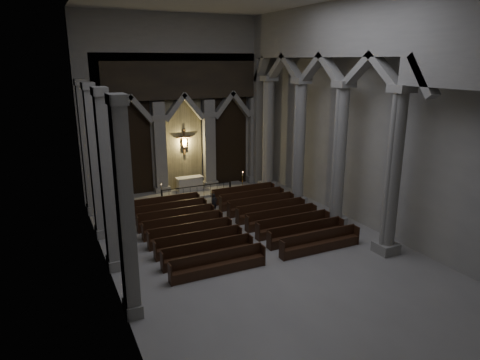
% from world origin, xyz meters
% --- Properties ---
extents(room, '(24.00, 24.10, 12.00)m').
position_xyz_m(room, '(0.00, 0.00, 7.60)').
color(room, gray).
rests_on(room, ground).
extents(sanctuary_wall, '(14.00, 0.77, 12.00)m').
position_xyz_m(sanctuary_wall, '(0.00, 11.54, 6.62)').
color(sanctuary_wall, gray).
rests_on(sanctuary_wall, ground).
extents(right_arcade, '(1.00, 24.00, 12.00)m').
position_xyz_m(right_arcade, '(5.50, 1.33, 7.83)').
color(right_arcade, gray).
rests_on(right_arcade, ground).
extents(left_pilasters, '(0.60, 13.00, 8.03)m').
position_xyz_m(left_pilasters, '(-6.75, 3.50, 3.91)').
color(left_pilasters, gray).
rests_on(left_pilasters, ground).
extents(sanctuary_step, '(8.50, 2.60, 0.15)m').
position_xyz_m(sanctuary_step, '(0.00, 10.60, 0.07)').
color(sanctuary_step, gray).
rests_on(sanctuary_step, ground).
extents(altar, '(1.88, 0.75, 0.96)m').
position_xyz_m(altar, '(0.06, 11.02, 0.63)').
color(altar, beige).
rests_on(altar, sanctuary_step).
extents(altar_rail, '(4.94, 0.09, 0.97)m').
position_xyz_m(altar_rail, '(-0.00, 9.27, 0.64)').
color(altar_rail, black).
rests_on(altar_rail, ground).
extents(candle_stand_left, '(0.22, 0.22, 1.30)m').
position_xyz_m(candle_stand_left, '(-2.35, 9.52, 0.35)').
color(candle_stand_left, '#AC8C34').
rests_on(candle_stand_left, ground).
extents(candle_stand_right, '(0.27, 0.27, 1.61)m').
position_xyz_m(candle_stand_right, '(3.28, 9.04, 0.44)').
color(candle_stand_right, '#AC8C34').
rests_on(candle_stand_right, ground).
extents(pews, '(9.83, 9.12, 0.99)m').
position_xyz_m(pews, '(0.00, 3.35, 0.32)').
color(pews, black).
rests_on(pews, ground).
extents(worshipper, '(0.49, 0.39, 1.17)m').
position_xyz_m(worshipper, '(0.09, 6.42, 0.58)').
color(worshipper, black).
rests_on(worshipper, ground).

